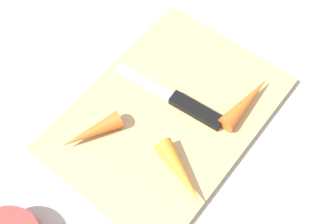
% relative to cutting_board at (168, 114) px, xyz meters
% --- Properties ---
extents(ground_plane, '(1.40, 1.40, 0.00)m').
position_rel_cutting_board_xyz_m(ground_plane, '(0.00, 0.00, -0.01)').
color(ground_plane, '#ADA8A0').
extents(cutting_board, '(0.36, 0.26, 0.01)m').
position_rel_cutting_board_xyz_m(cutting_board, '(0.00, 0.00, 0.00)').
color(cutting_board, tan).
rests_on(cutting_board, ground_plane).
extents(knife, '(0.04, 0.20, 0.01)m').
position_rel_cutting_board_xyz_m(knife, '(-0.03, 0.02, 0.01)').
color(knife, '#B7B7BC').
rests_on(knife, cutting_board).
extents(carrot_longest, '(0.11, 0.03, 0.03)m').
position_rel_cutting_board_xyz_m(carrot_longest, '(-0.08, 0.09, 0.02)').
color(carrot_longest, orange).
rests_on(carrot_longest, cutting_board).
extents(carrot_medium, '(0.06, 0.11, 0.03)m').
position_rel_cutting_board_xyz_m(carrot_medium, '(0.07, 0.08, 0.02)').
color(carrot_medium, orange).
rests_on(carrot_medium, cutting_board).
extents(carrot_shortest, '(0.10, 0.06, 0.03)m').
position_rel_cutting_board_xyz_m(carrot_shortest, '(0.10, -0.06, 0.02)').
color(carrot_shortest, orange).
rests_on(carrot_shortest, cutting_board).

